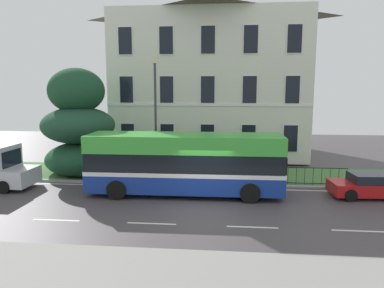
{
  "coord_description": "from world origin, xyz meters",
  "views": [
    {
      "loc": [
        0.91,
        -15.25,
        5.34
      ],
      "look_at": [
        -1.01,
        4.96,
        2.21
      ],
      "focal_mm": 33.4,
      "sensor_mm": 36.0,
      "label": 1
    }
  ],
  "objects_px": {
    "georgian_townhouse": "(211,76)",
    "parked_hatchback_00": "(370,185)",
    "evergreen_tree": "(80,129)",
    "litter_bin": "(189,171)",
    "single_decker_bus": "(185,163)",
    "street_lamp_post": "(156,110)"
  },
  "relations": [
    {
      "from": "georgian_townhouse",
      "to": "parked_hatchback_00",
      "type": "xyz_separation_m",
      "value": [
        8.5,
        -11.93,
        -5.84
      ]
    },
    {
      "from": "evergreen_tree",
      "to": "litter_bin",
      "type": "xyz_separation_m",
      "value": [
        7.05,
        -1.57,
        -2.16
      ]
    },
    {
      "from": "evergreen_tree",
      "to": "single_decker_bus",
      "type": "distance_m",
      "value": 8.22
    },
    {
      "from": "evergreen_tree",
      "to": "street_lamp_post",
      "type": "bearing_deg",
      "value": -10.0
    },
    {
      "from": "georgian_townhouse",
      "to": "litter_bin",
      "type": "distance_m",
      "value": 11.49
    },
    {
      "from": "street_lamp_post",
      "to": "parked_hatchback_00",
      "type": "bearing_deg",
      "value": -13.34
    },
    {
      "from": "parked_hatchback_00",
      "to": "evergreen_tree",
      "type": "bearing_deg",
      "value": -15.86
    },
    {
      "from": "evergreen_tree",
      "to": "single_decker_bus",
      "type": "xyz_separation_m",
      "value": [
        7.1,
        -3.96,
        -1.21
      ]
    },
    {
      "from": "parked_hatchback_00",
      "to": "litter_bin",
      "type": "height_order",
      "value": "litter_bin"
    },
    {
      "from": "single_decker_bus",
      "to": "litter_bin",
      "type": "xyz_separation_m",
      "value": [
        -0.05,
        2.39,
        -0.95
      ]
    },
    {
      "from": "single_decker_bus",
      "to": "evergreen_tree",
      "type": "bearing_deg",
      "value": 150.2
    },
    {
      "from": "georgian_townhouse",
      "to": "parked_hatchback_00",
      "type": "distance_m",
      "value": 15.77
    },
    {
      "from": "evergreen_tree",
      "to": "single_decker_bus",
      "type": "height_order",
      "value": "evergreen_tree"
    },
    {
      "from": "georgian_townhouse",
      "to": "litter_bin",
      "type": "height_order",
      "value": "georgian_townhouse"
    },
    {
      "from": "parked_hatchback_00",
      "to": "street_lamp_post",
      "type": "relative_size",
      "value": 0.54
    },
    {
      "from": "georgian_townhouse",
      "to": "evergreen_tree",
      "type": "xyz_separation_m",
      "value": [
        -7.85,
        -8.35,
        -3.59
      ]
    },
    {
      "from": "georgian_townhouse",
      "to": "evergreen_tree",
      "type": "relative_size",
      "value": 2.16
    },
    {
      "from": "parked_hatchback_00",
      "to": "street_lamp_post",
      "type": "bearing_deg",
      "value": -16.88
    },
    {
      "from": "parked_hatchback_00",
      "to": "street_lamp_post",
      "type": "distance_m",
      "value": 12.19
    },
    {
      "from": "georgian_townhouse",
      "to": "street_lamp_post",
      "type": "relative_size",
      "value": 2.08
    },
    {
      "from": "single_decker_bus",
      "to": "street_lamp_post",
      "type": "xyz_separation_m",
      "value": [
        -2.09,
        3.08,
        2.52
      ]
    },
    {
      "from": "georgian_townhouse",
      "to": "parked_hatchback_00",
      "type": "height_order",
      "value": "georgian_townhouse"
    }
  ]
}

